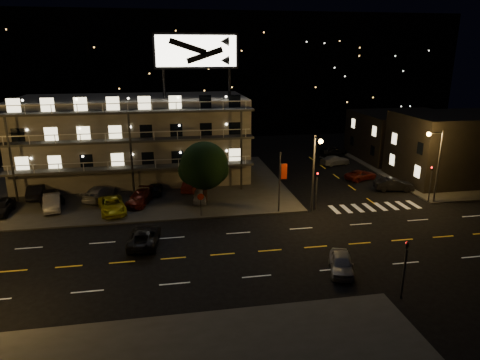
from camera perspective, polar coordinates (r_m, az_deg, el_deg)
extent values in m
plane|color=black|center=(35.88, 0.87, -9.63)|extent=(140.00, 140.00, 0.00)
cube|color=#363533|center=(54.51, -17.88, -1.00)|extent=(44.00, 24.00, 0.15)
cube|color=#363533|center=(64.91, 24.20, 1.11)|extent=(16.00, 24.00, 0.15)
cube|color=gray|center=(56.75, -13.80, 5.16)|extent=(28.00, 12.00, 10.00)
cube|color=gray|center=(55.97, -14.18, 10.43)|extent=(28.00, 12.00, 0.50)
cube|color=#363533|center=(50.45, -14.10, 1.56)|extent=(28.00, 1.80, 0.25)
cube|color=#363533|center=(49.74, -14.36, 5.12)|extent=(28.00, 1.80, 0.25)
cube|color=#363533|center=(49.22, -14.63, 8.76)|extent=(28.00, 1.80, 0.25)
cylinder|color=black|center=(53.68, -10.11, 12.57)|extent=(0.36, 0.36, 3.50)
cylinder|color=black|center=(54.28, -1.43, 12.86)|extent=(0.36, 0.36, 3.50)
cube|color=black|center=(53.70, -5.87, 16.74)|extent=(10.20, 0.50, 4.20)
cube|color=white|center=(53.41, -5.85, 16.74)|extent=(9.60, 0.06, 3.60)
cube|color=black|center=(60.84, 26.72, 3.88)|extent=(14.00, 10.00, 8.50)
cube|color=black|center=(70.75, 20.98, 5.53)|extent=(14.00, 12.00, 7.00)
cube|color=black|center=(101.81, -6.78, 14.44)|extent=(120.00, 20.00, 24.00)
cylinder|color=#2D2D30|center=(44.09, 9.74, 0.80)|extent=(0.20, 0.20, 8.00)
cylinder|color=#2D2D30|center=(42.48, 10.35, 5.43)|extent=(0.12, 1.80, 0.12)
sphere|color=#FFAC3F|center=(41.77, 10.72, 5.08)|extent=(0.44, 0.44, 0.44)
cylinder|color=#2D2D30|center=(50.49, 24.90, 1.49)|extent=(0.20, 0.20, 8.00)
cylinder|color=#2D2D30|center=(49.27, 24.67, 5.72)|extent=(1.80, 0.12, 0.12)
sphere|color=#FFAC3F|center=(48.84, 23.87, 5.61)|extent=(0.44, 0.44, 0.44)
cylinder|color=#2D2D30|center=(45.08, 10.12, -1.79)|extent=(0.14, 0.14, 3.60)
imported|color=black|center=(44.42, 10.27, 1.02)|extent=(0.20, 0.16, 1.00)
sphere|color=#FF0C0C|center=(44.33, 10.32, 0.85)|extent=(0.14, 0.14, 0.14)
cylinder|color=#2D2D30|center=(30.98, 21.00, -11.63)|extent=(0.14, 0.14, 3.60)
imported|color=black|center=(30.00, 21.46, -7.74)|extent=(0.20, 0.16, 1.00)
sphere|color=#FF0C0C|center=(30.13, 21.32, -7.83)|extent=(0.14, 0.14, 0.14)
cylinder|color=#2D2D30|center=(50.94, 24.01, -0.85)|extent=(0.14, 0.14, 3.60)
imported|color=black|center=(50.35, 24.31, 1.64)|extent=(0.16, 0.20, 1.00)
sphere|color=#FF0C0C|center=(50.30, 24.19, 1.53)|extent=(0.14, 0.14, 0.14)
cylinder|color=#2D2D30|center=(43.38, 5.29, -0.40)|extent=(0.16, 0.16, 6.40)
cube|color=#AE240C|center=(43.16, 5.91, 1.16)|extent=(0.60, 0.04, 1.60)
cylinder|color=#2D2D30|center=(42.92, -5.24, -3.55)|extent=(0.08, 0.08, 2.20)
cylinder|color=#AE240C|center=(42.52, -5.27, -2.24)|extent=(0.91, 0.04, 0.91)
cylinder|color=black|center=(46.47, -4.71, -1.61)|extent=(0.50, 0.50, 2.38)
sphere|color=black|center=(45.62, -4.79, 1.93)|extent=(5.15, 5.15, 5.15)
sphere|color=black|center=(46.07, -6.30, 1.27)|extent=(3.17, 3.17, 3.17)
sphere|color=black|center=(45.45, -3.37, 1.39)|extent=(2.97, 2.97, 2.97)
imported|color=black|center=(49.55, -29.18, -3.13)|extent=(1.77, 4.37, 1.49)
imported|color=#98999E|center=(48.63, -23.79, -2.72)|extent=(2.50, 4.87, 1.53)
imported|color=gold|center=(45.65, -16.68, -3.25)|extent=(3.48, 5.63, 1.45)
imported|color=#62190E|center=(47.32, -13.23, -2.31)|extent=(3.18, 5.11, 1.38)
imported|color=#98999E|center=(47.00, -5.35, -2.16)|extent=(1.88, 3.73, 1.22)
imported|color=black|center=(53.19, -25.49, -1.33)|extent=(2.17, 4.83, 1.54)
imported|color=black|center=(51.14, -24.13, -1.92)|extent=(4.22, 5.58, 1.41)
imported|color=#98999E|center=(49.97, -18.21, -1.63)|extent=(3.77, 5.59, 1.50)
imported|color=black|center=(50.26, -11.25, -1.10)|extent=(1.74, 3.94, 1.32)
imported|color=#62190E|center=(50.72, -6.63, -0.74)|extent=(2.47, 4.11, 1.28)
imported|color=black|center=(54.09, 19.81, -0.58)|extent=(4.75, 2.44, 1.49)
imported|color=#62190E|center=(57.49, 15.84, 0.65)|extent=(4.83, 3.44, 1.22)
imported|color=#98999E|center=(64.22, 12.57, 2.60)|extent=(4.96, 3.12, 1.34)
imported|color=black|center=(70.28, 12.33, 3.89)|extent=(4.62, 2.40, 1.50)
imported|color=#98999E|center=(33.61, 13.34, -10.72)|extent=(2.83, 4.39, 1.39)
imported|color=black|center=(37.89, -12.65, -7.38)|extent=(2.95, 5.40, 1.43)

